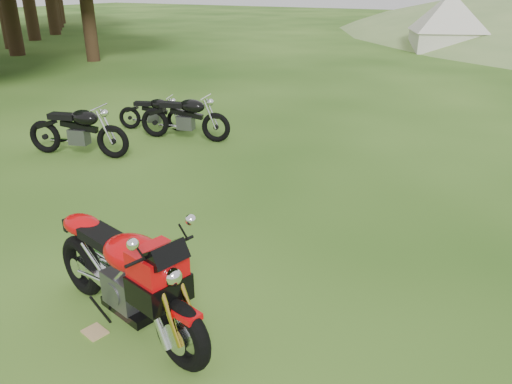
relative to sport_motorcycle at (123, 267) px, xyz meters
The scene contains 8 objects.
ground 2.12m from the sport_motorcycle, 91.55° to the left, with size 120.00×120.00×0.00m, color #193F0D.
treeline 26.30m from the sport_motorcycle, 139.71° to the left, with size 28.00×32.00×14.00m, color black, non-canonical shape.
sport_motorcycle is the anchor object (origin of this frame).
plywood_board 0.76m from the sport_motorcycle, 129.47° to the right, with size 0.23×0.19×0.02m, color tan.
vintage_moto_a 6.47m from the sport_motorcycle, 121.87° to the left, with size 2.01×0.47×1.06m, color black, non-canonical shape.
vintage_moto_b 5.82m from the sport_motorcycle, 142.15° to the left, with size 2.09×0.48×1.10m, color black, non-canonical shape.
vintage_moto_d 7.33m from the sport_motorcycle, 128.16° to the left, with size 1.63×0.38×0.86m, color black, non-canonical shape.
tent_left 24.23m from the sport_motorcycle, 93.12° to the left, with size 3.14×3.14×2.72m, color beige, non-canonical shape.
Camera 1 is at (3.21, -4.98, 3.23)m, focal length 35.00 mm.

